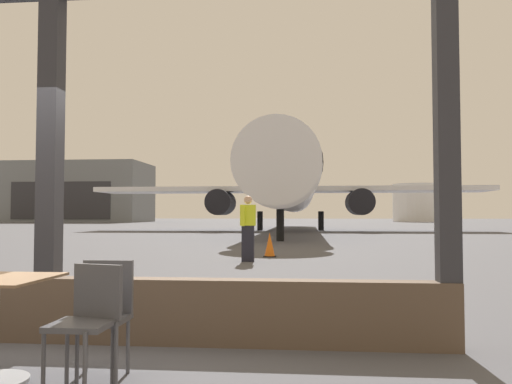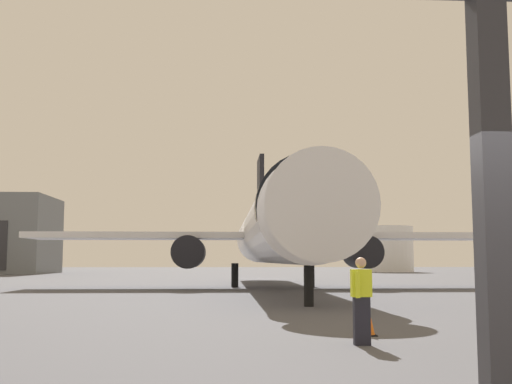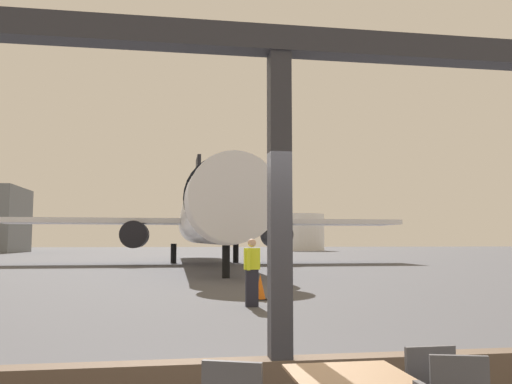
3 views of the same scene
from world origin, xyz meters
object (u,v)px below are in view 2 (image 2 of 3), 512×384
at_px(fuel_storage_tank, 386,249).
at_px(ground_crew_worker, 361,299).
at_px(traffic_cone, 368,320).
at_px(airplane, 276,230).

bearing_deg(fuel_storage_tank, ground_crew_worker, -104.81).
bearing_deg(traffic_cone, airplane, 90.29).
distance_m(ground_crew_worker, traffic_cone, 1.70).
bearing_deg(fuel_storage_tank, traffic_cone, -104.76).
relative_size(traffic_cone, fuel_storage_tank, 0.09).
bearing_deg(ground_crew_worker, airplane, 89.18).
height_order(airplane, fuel_storage_tank, airplane).
bearing_deg(fuel_storage_tank, airplane, -110.91).
distance_m(airplane, traffic_cone, 23.45).
relative_size(airplane, ground_crew_worker, 20.70).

